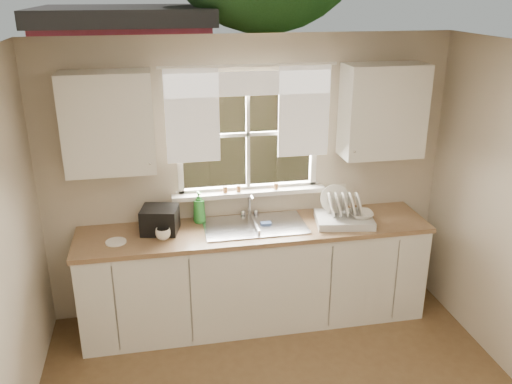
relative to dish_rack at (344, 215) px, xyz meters
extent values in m
cube|color=beige|center=(-0.78, 0.37, -0.41)|extent=(3.60, 0.02, 1.15)
cube|color=beige|center=(-0.78, 0.37, 1.34)|extent=(3.60, 0.02, 0.35)
cube|color=beige|center=(-1.98, 0.37, 0.67)|extent=(1.20, 0.02, 1.00)
cube|color=beige|center=(0.42, 0.37, 0.67)|extent=(1.20, 0.02, 1.00)
cube|color=silver|center=(-0.78, -1.63, 1.52)|extent=(3.60, 4.00, 0.02)
cube|color=white|center=(-0.78, 0.39, 0.17)|extent=(1.30, 0.06, 0.05)
cube|color=white|center=(-0.78, 0.39, 1.17)|extent=(1.30, 0.06, 0.05)
cube|color=white|center=(-1.38, 0.39, 0.67)|extent=(0.05, 0.06, 1.05)
cube|color=white|center=(-0.18, 0.39, 0.67)|extent=(0.05, 0.06, 1.05)
cube|color=white|center=(-0.78, 0.39, 0.67)|extent=(0.03, 0.04, 1.00)
cube|color=white|center=(-0.78, 0.39, 0.67)|extent=(1.20, 0.04, 0.03)
cube|color=white|center=(-0.78, 0.33, 0.15)|extent=(1.38, 0.14, 0.04)
cylinder|color=white|center=(-0.78, 0.31, 1.27)|extent=(1.50, 0.02, 0.02)
cube|color=white|center=(-1.26, 0.32, 0.87)|extent=(0.45, 0.02, 0.80)
cube|color=white|center=(-0.30, 0.32, 0.87)|extent=(0.45, 0.02, 0.80)
cube|color=white|center=(-0.78, 0.32, 1.12)|extent=(1.40, 0.02, 0.20)
cube|color=white|center=(-0.78, 0.05, -0.55)|extent=(3.00, 0.62, 0.87)
cube|color=olive|center=(-0.78, 0.05, -0.09)|extent=(3.04, 0.65, 0.04)
cube|color=white|center=(-1.93, 0.19, 0.87)|extent=(0.70, 0.33, 0.80)
cube|color=white|center=(0.37, 0.19, 0.87)|extent=(0.70, 0.33, 0.80)
cube|color=beige|center=(0.10, 0.35, 0.10)|extent=(0.08, 0.01, 0.12)
cylinder|color=brown|center=(-0.54, 0.31, 0.20)|extent=(0.04, 0.04, 0.06)
cylinder|color=brown|center=(-0.88, 0.31, 0.20)|extent=(0.04, 0.04, 0.06)
cylinder|color=brown|center=(-1.00, 0.31, 0.20)|extent=(0.04, 0.04, 0.06)
cube|color=#335421|center=(-0.78, 5.37, -1.00)|extent=(20.00, 10.00, 0.02)
cube|color=#937B51|center=(-0.78, 3.37, -0.08)|extent=(8.00, 0.10, 1.80)
cube|color=maroon|center=(-1.98, 6.87, 0.12)|extent=(3.00, 3.00, 2.20)
cube|color=black|center=(-1.98, 6.87, 1.37)|extent=(3.20, 3.20, 0.30)
cylinder|color=#423021|center=(0.62, 6.37, 0.62)|extent=(0.36, 0.36, 3.20)
cube|color=#B7B7BC|center=(-0.78, 0.08, -0.15)|extent=(0.84, 0.46, 0.18)
cube|color=#B7B7BC|center=(-0.78, 0.08, -0.07)|extent=(0.88, 0.50, 0.01)
cube|color=#B7B7BC|center=(-0.78, 0.08, -0.09)|extent=(0.02, 0.41, 0.14)
cylinder|color=silver|center=(-0.78, 0.33, 0.04)|extent=(0.03, 0.03, 0.22)
cylinder|color=silver|center=(-0.78, 0.25, 0.15)|extent=(0.02, 0.18, 0.02)
sphere|color=silver|center=(-0.84, 0.33, -0.04)|extent=(0.05, 0.05, 0.05)
sphere|color=silver|center=(-0.72, 0.33, -0.04)|extent=(0.05, 0.05, 0.05)
cube|color=silver|center=(0.00, -0.01, -0.04)|extent=(0.54, 0.45, 0.06)
cylinder|color=white|center=(-0.05, 0.11, 0.11)|extent=(0.27, 0.12, 0.25)
cylinder|color=white|center=(-0.12, 0.01, 0.10)|extent=(0.11, 0.23, 0.22)
cylinder|color=white|center=(-0.06, 0.00, 0.10)|extent=(0.11, 0.23, 0.22)
cylinder|color=white|center=(0.00, -0.01, 0.10)|extent=(0.11, 0.23, 0.22)
cylinder|color=white|center=(0.06, -0.02, 0.10)|extent=(0.11, 0.23, 0.22)
cylinder|color=white|center=(0.12, -0.03, 0.10)|extent=(0.11, 0.23, 0.22)
imported|color=white|center=(0.14, -0.05, 0.02)|extent=(0.23, 0.23, 0.05)
imported|color=green|center=(-1.24, 0.26, 0.07)|extent=(0.13, 0.13, 0.29)
imported|color=#3577C9|center=(-1.53, 0.15, 0.02)|extent=(0.11, 0.11, 0.18)
imported|color=beige|center=(-1.69, 0.18, 0.01)|extent=(0.14, 0.14, 0.16)
cylinder|color=white|center=(-1.94, -0.02, -0.07)|extent=(0.17, 0.17, 0.01)
imported|color=white|center=(-1.56, -0.03, -0.02)|extent=(0.15, 0.15, 0.10)
cube|color=black|center=(-1.58, 0.12, 0.04)|extent=(0.35, 0.32, 0.22)
camera|label=1|loc=(-1.59, -4.12, 1.87)|focal=38.00mm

